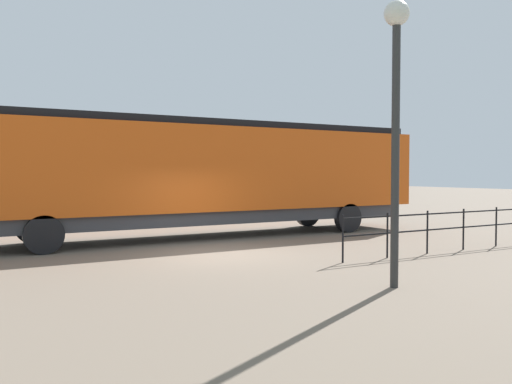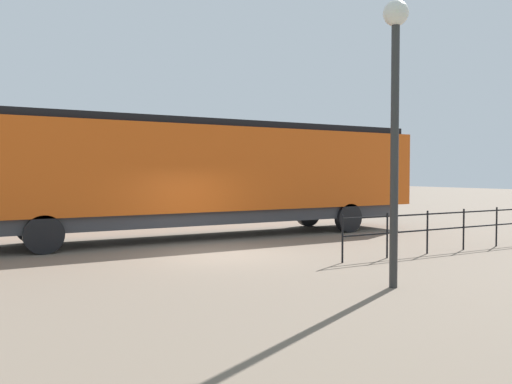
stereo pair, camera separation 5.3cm
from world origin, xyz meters
The scene contains 4 objects.
ground_plane centered at (0.00, 0.00, 0.00)m, with size 120.00×120.00×0.00m, color #756656.
locomotive centered at (-3.78, 1.81, 2.29)m, with size 2.98×16.98×4.07m.
lamp_post centered at (5.49, 1.22, 3.94)m, with size 0.50×0.50×5.63m.
platform_fence centered at (2.77, 5.92, 0.77)m, with size 0.05×7.61×1.21m.
Camera 2 is at (13.06, -6.18, 2.28)m, focal length 36.48 mm.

